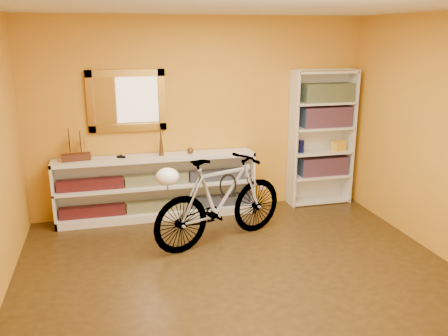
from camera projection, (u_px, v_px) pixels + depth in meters
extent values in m
cube|color=#2F200D|center=(241.00, 277.00, 4.75)|extent=(4.50, 4.00, 0.01)
cube|color=silver|center=(244.00, 5.00, 4.04)|extent=(4.50, 4.00, 0.01)
cube|color=orange|center=(200.00, 117.00, 6.26)|extent=(4.50, 0.01, 2.60)
cube|color=orange|center=(448.00, 139.00, 4.93)|extent=(0.01, 4.00, 2.60)
cube|color=#895D19|center=(127.00, 101.00, 5.93)|extent=(0.98, 0.06, 0.78)
cube|color=silver|center=(263.00, 187.00, 6.75)|extent=(0.09, 0.02, 0.09)
cube|color=black|center=(158.00, 206.00, 6.23)|extent=(2.50, 0.13, 0.14)
cube|color=navy|center=(157.00, 179.00, 6.13)|extent=(2.50, 0.13, 0.14)
imported|color=black|center=(121.00, 158.00, 5.96)|extent=(0.00, 0.00, 0.00)
cone|color=brown|center=(161.00, 141.00, 6.03)|extent=(0.07, 0.07, 0.39)
sphere|color=brown|center=(190.00, 151.00, 6.16)|extent=(0.08, 0.08, 0.08)
cube|color=maroon|center=(323.00, 166.00, 6.73)|extent=(0.70, 0.22, 0.26)
cube|color=maroon|center=(326.00, 117.00, 6.54)|extent=(0.70, 0.22, 0.28)
cube|color=navy|center=(328.00, 93.00, 6.45)|extent=(0.70, 0.22, 0.25)
cylinder|color=navy|center=(301.00, 146.00, 6.54)|extent=(0.08, 0.08, 0.18)
cube|color=maroon|center=(310.00, 96.00, 6.43)|extent=(0.15, 0.15, 0.17)
cube|color=yellow|center=(339.00, 146.00, 6.66)|extent=(0.21, 0.17, 0.14)
imported|color=silver|center=(221.00, 200.00, 5.42)|extent=(1.06, 1.82, 1.04)
ellipsoid|color=white|center=(167.00, 177.00, 4.94)|extent=(0.25, 0.24, 0.19)
torus|color=black|center=(228.00, 185.00, 5.43)|extent=(0.21, 0.02, 0.21)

